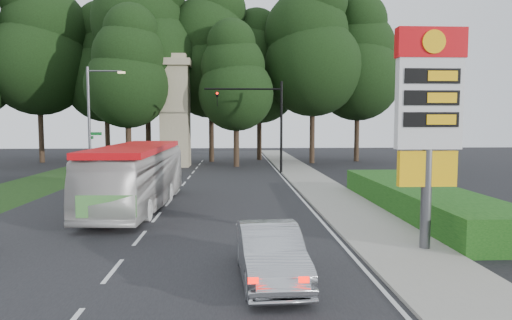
{
  "coord_description": "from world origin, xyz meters",
  "views": [
    {
      "loc": [
        3.26,
        -11.66,
        4.02
      ],
      "look_at": [
        4.34,
        10.29,
        2.2
      ],
      "focal_mm": 32.0,
      "sensor_mm": 36.0,
      "label": 1
    }
  ],
  "objects_px": {
    "traffic_signal_mast": "(265,114)",
    "sedan_silver": "(270,253)",
    "transit_bus": "(137,177)",
    "streetlight_signs": "(92,117)",
    "gas_station_pylon": "(429,108)",
    "monument": "(175,110)"
  },
  "relations": [
    {
      "from": "traffic_signal_mast",
      "to": "monument",
      "type": "bearing_deg",
      "value": 142.0
    },
    {
      "from": "traffic_signal_mast",
      "to": "streetlight_signs",
      "type": "bearing_deg",
      "value": -171.08
    },
    {
      "from": "streetlight_signs",
      "to": "sedan_silver",
      "type": "relative_size",
      "value": 1.86
    },
    {
      "from": "streetlight_signs",
      "to": "sedan_silver",
      "type": "xyz_separation_m",
      "value": [
        11.16,
        -22.38,
        -3.73
      ]
    },
    {
      "from": "gas_station_pylon",
      "to": "streetlight_signs",
      "type": "bearing_deg",
      "value": 128.96
    },
    {
      "from": "streetlight_signs",
      "to": "transit_bus",
      "type": "height_order",
      "value": "streetlight_signs"
    },
    {
      "from": "transit_bus",
      "to": "sedan_silver",
      "type": "xyz_separation_m",
      "value": [
        5.41,
        -9.99,
        -0.77
      ]
    },
    {
      "from": "sedan_silver",
      "to": "transit_bus",
      "type": "bearing_deg",
      "value": 114.99
    },
    {
      "from": "monument",
      "to": "transit_bus",
      "type": "xyz_separation_m",
      "value": [
        0.77,
        -20.38,
        -3.63
      ]
    },
    {
      "from": "transit_bus",
      "to": "sedan_silver",
      "type": "height_order",
      "value": "transit_bus"
    },
    {
      "from": "gas_station_pylon",
      "to": "sedan_silver",
      "type": "bearing_deg",
      "value": -154.79
    },
    {
      "from": "gas_station_pylon",
      "to": "traffic_signal_mast",
      "type": "height_order",
      "value": "traffic_signal_mast"
    },
    {
      "from": "monument",
      "to": "traffic_signal_mast",
      "type": "bearing_deg",
      "value": -38.0
    },
    {
      "from": "monument",
      "to": "sedan_silver",
      "type": "relative_size",
      "value": 2.34
    },
    {
      "from": "traffic_signal_mast",
      "to": "transit_bus",
      "type": "relative_size",
      "value": 0.68
    },
    {
      "from": "traffic_signal_mast",
      "to": "monument",
      "type": "distance_m",
      "value": 9.76
    },
    {
      "from": "streetlight_signs",
      "to": "sedan_silver",
      "type": "height_order",
      "value": "streetlight_signs"
    },
    {
      "from": "traffic_signal_mast",
      "to": "sedan_silver",
      "type": "bearing_deg",
      "value": -93.54
    },
    {
      "from": "transit_bus",
      "to": "sedan_silver",
      "type": "relative_size",
      "value": 2.47
    },
    {
      "from": "sedan_silver",
      "to": "monument",
      "type": "bearing_deg",
      "value": 98.05
    },
    {
      "from": "gas_station_pylon",
      "to": "traffic_signal_mast",
      "type": "xyz_separation_m",
      "value": [
        -3.52,
        22.0,
        0.22
      ]
    },
    {
      "from": "streetlight_signs",
      "to": "monument",
      "type": "relative_size",
      "value": 0.8
    }
  ]
}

